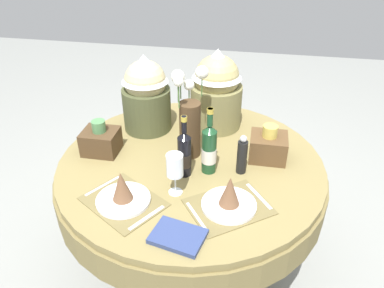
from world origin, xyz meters
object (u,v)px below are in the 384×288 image
(place_setting_left, at_px, (123,194))
(gift_tub_back_left, at_px, (146,91))
(gift_tub_back_centre, at_px, (217,87))
(dining_table, at_px, (191,181))
(flower_vase, at_px, (190,119))
(wine_bottle_centre, at_px, (209,149))
(wine_glass_left, at_px, (175,166))
(woven_basket_side_left, at_px, (101,140))
(pepper_mill, at_px, (242,156))
(book_on_table, at_px, (178,236))
(wine_bottle_rear, at_px, (184,154))
(woven_basket_side_right, at_px, (268,146))
(place_setting_right, at_px, (229,199))

(place_setting_left, height_order, gift_tub_back_left, gift_tub_back_left)
(place_setting_left, distance_m, gift_tub_back_centre, 0.84)
(dining_table, distance_m, flower_vase, 0.35)
(wine_bottle_centre, xyz_separation_m, gift_tub_back_left, (-0.41, 0.36, 0.11))
(place_setting_left, bearing_deg, gift_tub_back_centre, 67.86)
(dining_table, relative_size, place_setting_left, 3.24)
(gift_tub_back_centre, bearing_deg, wine_glass_left, -98.45)
(wine_glass_left, relative_size, woven_basket_side_left, 1.12)
(flower_vase, distance_m, pepper_mill, 0.32)
(book_on_table, height_order, gift_tub_back_left, gift_tub_back_left)
(wine_bottle_rear, distance_m, woven_basket_side_right, 0.45)
(flower_vase, distance_m, wine_glass_left, 0.33)
(flower_vase, height_order, wine_glass_left, flower_vase)
(wine_bottle_centre, height_order, wine_bottle_rear, wine_bottle_centre)
(place_setting_right, height_order, pepper_mill, pepper_mill)
(place_setting_right, height_order, wine_bottle_centre, wine_bottle_centre)
(place_setting_left, bearing_deg, flower_vase, 63.67)
(wine_bottle_rear, xyz_separation_m, woven_basket_side_left, (-0.47, 0.12, -0.05))
(gift_tub_back_centre, height_order, woven_basket_side_left, gift_tub_back_centre)
(place_setting_left, relative_size, gift_tub_back_left, 0.96)
(book_on_table, relative_size, gift_tub_back_centre, 0.44)
(wine_glass_left, xyz_separation_m, book_on_table, (0.07, -0.27, -0.14))
(gift_tub_back_left, height_order, woven_basket_side_right, gift_tub_back_left)
(pepper_mill, height_order, woven_basket_side_right, pepper_mill)
(place_setting_right, bearing_deg, gift_tub_back_left, 131.37)
(flower_vase, bearing_deg, place_setting_left, -116.33)
(flower_vase, relative_size, gift_tub_back_centre, 0.99)
(place_setting_left, relative_size, place_setting_right, 1.00)
(pepper_mill, bearing_deg, place_setting_right, -96.86)
(wine_bottle_centre, relative_size, pepper_mill, 1.66)
(flower_vase, height_order, wine_bottle_centre, flower_vase)
(gift_tub_back_centre, relative_size, woven_basket_side_left, 2.52)
(place_setting_right, relative_size, flower_vase, 0.93)
(flower_vase, relative_size, pepper_mill, 2.23)
(place_setting_left, height_order, flower_vase, flower_vase)
(wine_glass_left, height_order, pepper_mill, pepper_mill)
(gift_tub_back_centre, bearing_deg, flower_vase, -106.11)
(dining_table, xyz_separation_m, flower_vase, (-0.02, 0.07, 0.34))
(gift_tub_back_left, distance_m, woven_basket_side_right, 0.74)
(gift_tub_back_centre, bearing_deg, pepper_mill, -67.37)
(place_setting_right, bearing_deg, woven_basket_side_right, 69.32)
(book_on_table, bearing_deg, pepper_mill, 79.20)
(flower_vase, bearing_deg, wine_bottle_centre, -48.39)
(dining_table, height_order, book_on_table, book_on_table)
(place_setting_right, xyz_separation_m, woven_basket_side_left, (-0.71, 0.32, 0.02))
(place_setting_right, distance_m, gift_tub_back_centre, 0.75)
(place_setting_left, distance_m, wine_glass_left, 0.26)
(flower_vase, height_order, woven_basket_side_right, flower_vase)
(wine_glass_left, xyz_separation_m, gift_tub_back_left, (-0.29, 0.55, 0.09))
(flower_vase, distance_m, book_on_table, 0.64)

